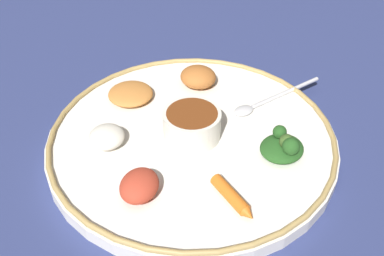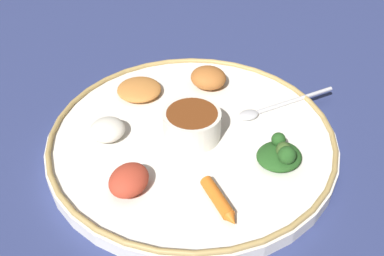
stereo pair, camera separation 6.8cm
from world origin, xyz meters
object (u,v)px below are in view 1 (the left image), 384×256
spoon (265,101)px  carrot_near_spoon (233,197)px  center_bowl (192,124)px  greens_pile (283,146)px

spoon → carrot_near_spoon: size_ratio=2.17×
center_bowl → greens_pile: bearing=-172.2°
center_bowl → greens_pile: 0.14m
center_bowl → carrot_near_spoon: size_ratio=1.13×
spoon → carrot_near_spoon: carrot_near_spoon is taller
greens_pile → carrot_near_spoon: bearing=74.5°
greens_pile → carrot_near_spoon: (0.03, 0.11, -0.01)m
center_bowl → greens_pile: (-0.14, -0.02, -0.01)m
spoon → greens_pile: size_ratio=1.95×
spoon → greens_pile: bearing=119.8°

